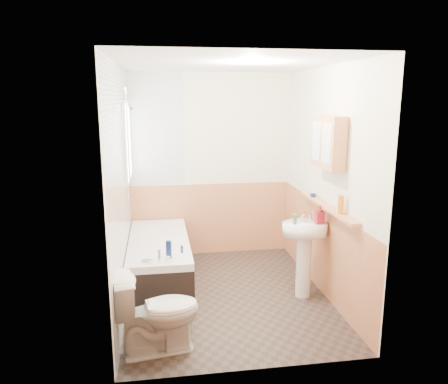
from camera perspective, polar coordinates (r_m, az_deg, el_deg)
The scene contains 26 objects.
floor at distance 5.04m, azimuth 0.27°, elevation -13.26°, with size 2.80×2.80×0.00m, color #2B231F.
ceiling at distance 4.56m, azimuth 0.30°, elevation 16.40°, with size 2.80×2.80×0.00m, color white.
wall_back at distance 6.02m, azimuth -1.84°, elevation 3.43°, with size 2.20×0.02×2.50m, color #F5EACA.
wall_front at distance 3.29m, azimuth 4.17°, elevation -3.95°, with size 2.20×0.02×2.50m, color #F5EACA.
wall_left at distance 4.60m, azimuth -13.50°, elevation 0.38°, with size 0.02×2.80×2.50m, color #F5EACA.
wall_right at distance 4.94m, azimuth 13.12°, elevation 1.19°, with size 0.02×2.80×2.50m, color #F5EACA.
wainscot_right at distance 5.12m, azimuth 12.48°, elevation -7.08°, with size 0.01×2.80×1.00m, color tan.
wainscot_front at distance 3.59m, azimuth 3.90°, elevation -15.42°, with size 2.20×0.01×1.00m, color tan.
wainscot_back at distance 6.15m, azimuth -1.77°, elevation -3.52°, with size 2.20×0.01×1.00m, color tan.
tile_cladding_left at distance 4.60m, azimuth -13.22°, elevation 0.39°, with size 0.01×2.80×2.50m, color white.
tile_return_back at distance 5.89m, azimuth -8.93°, elevation 8.00°, with size 0.75×0.01×1.50m, color white.
window at distance 5.48m, azimuth -12.44°, elevation 6.51°, with size 0.03×0.79×0.99m.
bathtub at distance 5.34m, azimuth -8.45°, elevation -8.67°, with size 0.70×1.72×0.66m.
shower_riser at distance 5.19m, azimuth -12.39°, elevation 7.20°, with size 0.11×0.09×1.29m.
toilet at distance 3.93m, azimuth -8.72°, elevation -15.26°, with size 0.41×0.74×0.72m, color white.
sink at distance 4.87m, azimuth 10.44°, elevation -6.73°, with size 0.49×0.40×0.95m.
pine_shelf at distance 4.75m, azimuth 13.22°, elevation -1.86°, with size 0.10×1.41×0.03m, color tan.
medicine_cabinet at distance 4.60m, azimuth 13.44°, elevation 6.35°, with size 0.15×0.59×0.53m.
foam_can at distance 4.41m, azimuth 15.01°, elevation -1.59°, with size 0.06×0.06×0.19m, color orange.
green_bottle at distance 4.45m, azimuth 14.74°, elevation -1.32°, with size 0.04×0.04×0.20m, color silver.
black_jar at distance 5.11m, azimuth 11.56°, elevation -0.39°, with size 0.06×0.06×0.04m, color navy.
soap_bottle at distance 4.79m, azimuth 12.35°, elevation -3.51°, with size 0.09×0.20×0.09m, color maroon.
clear_bottle at distance 4.72m, azimuth 9.23°, elevation -3.53°, with size 0.04×0.04×0.11m, color #388447.
blue_gel at distance 4.61m, azimuth -7.22°, elevation -7.49°, with size 0.05×0.03×0.19m, color navy.
cream_jar at distance 4.58m, azimuth -10.32°, elevation -8.70°, with size 0.07×0.07×0.04m, color silver.
orange_bottle at distance 4.77m, azimuth -5.52°, elevation -7.46°, with size 0.03×0.03×0.08m, color navy.
Camera 1 is at (-0.72, -4.49, 2.16)m, focal length 35.00 mm.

